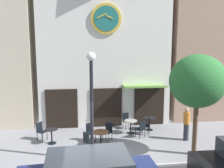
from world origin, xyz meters
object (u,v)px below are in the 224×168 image
object	(u,v)px
cafe_chair_right_end	(88,140)
cafe_chair_facing_wall	(126,119)
cafe_chair_facing_street	(41,130)
pedestrian_orange	(186,124)
cafe_table_rightmost	(150,121)
cafe_chair_corner	(141,128)
street_lamp	(92,107)
street_tree	(198,81)
cafe_table_leftmost	(101,135)
cafe_chair_outer	(108,130)
cafe_table_near_curb	(52,134)
cafe_chair_near_tree	(147,125)
cafe_chair_under_awning	(90,131)
cafe_table_near_door	(131,124)

from	to	relation	value
cafe_chair_right_end	cafe_chair_facing_wall	bearing A→B (deg)	50.59
cafe_chair_facing_street	pedestrian_orange	distance (m)	7.37
cafe_table_rightmost	cafe_chair_corner	distance (m)	1.31
street_lamp	cafe_chair_corner	world-z (taller)	street_lamp
street_tree	cafe_chair_right_end	size ratio (longest dim) A/B	4.87
street_lamp	cafe_chair_facing_street	distance (m)	3.94
cafe_table_leftmost	cafe_chair_facing_street	world-z (taller)	cafe_chair_facing_street
street_lamp	cafe_chair_outer	size ratio (longest dim) A/B	4.96
cafe_table_near_curb	cafe_chair_near_tree	bearing A→B (deg)	7.31
street_lamp	cafe_chair_outer	bearing A→B (deg)	66.38
cafe_chair_under_awning	cafe_chair_facing_street	xyz separation A→B (m)	(-2.48, 0.48, 0.00)
cafe_table_leftmost	street_lamp	bearing A→B (deg)	-109.11
cafe_chair_corner	cafe_chair_right_end	distance (m)	3.08
cafe_table_rightmost	pedestrian_orange	xyz separation A→B (m)	(1.41, -1.68, 0.33)
cafe_table_near_curb	cafe_chair_facing_wall	size ratio (longest dim) A/B	0.82
cafe_chair_corner	cafe_chair_facing_wall	distance (m)	1.62
street_tree	cafe_chair_facing_street	distance (m)	7.86
cafe_chair_outer	pedestrian_orange	bearing A→B (deg)	-7.36
cafe_chair_facing_street	pedestrian_orange	world-z (taller)	pedestrian_orange
cafe_table_rightmost	cafe_chair_near_tree	bearing A→B (deg)	-118.13
cafe_table_near_door	cafe_chair_corner	xyz separation A→B (m)	(0.42, -0.68, 0.01)
cafe_chair_under_awning	cafe_chair_facing_street	size ratio (longest dim) A/B	1.00
cafe_chair_corner	cafe_chair_right_end	world-z (taller)	same
cafe_table_leftmost	cafe_chair_facing_street	size ratio (longest dim) A/B	0.88
street_lamp	cafe_chair_facing_wall	bearing A→B (deg)	59.76
cafe_chair_right_end	pedestrian_orange	size ratio (longest dim) A/B	0.54
cafe_table_near_curb	cafe_chair_facing_wall	world-z (taller)	cafe_chair_facing_wall
cafe_chair_under_awning	cafe_chair_near_tree	distance (m)	3.12
cafe_table_rightmost	cafe_chair_corner	world-z (taller)	cafe_chair_corner
cafe_table_leftmost	cafe_chair_facing_street	distance (m)	3.18
street_tree	cafe_table_near_curb	size ratio (longest dim) A/B	5.95
cafe_table_leftmost	cafe_table_rightmost	world-z (taller)	cafe_table_rightmost
cafe_table_rightmost	cafe_chair_outer	distance (m)	2.77
cafe_table_rightmost	pedestrian_orange	distance (m)	2.21
cafe_table_leftmost	cafe_table_rightmost	xyz separation A→B (m)	(2.93, 1.87, -0.00)
cafe_table_leftmost	cafe_chair_corner	xyz separation A→B (m)	(2.17, 0.79, -0.01)
cafe_chair_facing_street	cafe_chair_outer	xyz separation A→B (m)	(3.38, -0.48, 0.00)
street_tree	cafe_table_leftmost	distance (m)	5.00
cafe_chair_under_awning	cafe_chair_right_end	world-z (taller)	same
cafe_table_near_curb	cafe_chair_outer	bearing A→B (deg)	1.59
cafe_chair_right_end	street_lamp	bearing A→B (deg)	-79.31
cafe_table_near_curb	cafe_chair_under_awning	xyz separation A→B (m)	(1.88, 0.08, 0.05)
cafe_chair_near_tree	pedestrian_orange	xyz separation A→B (m)	(1.73, -1.06, 0.33)
cafe_chair_near_tree	cafe_chair_right_end	size ratio (longest dim) A/B	1.00
cafe_table_near_curb	pedestrian_orange	bearing A→B (deg)	-3.67
pedestrian_orange	cafe_chair_corner	bearing A→B (deg)	164.42
cafe_chair_near_tree	pedestrian_orange	size ratio (longest dim) A/B	0.54
street_lamp	cafe_chair_right_end	size ratio (longest dim) A/B	4.96
street_lamp	cafe_chair_near_tree	xyz separation A→B (m)	(3.07, 2.60, -1.74)
street_tree	cafe_chair_corner	bearing A→B (deg)	129.37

